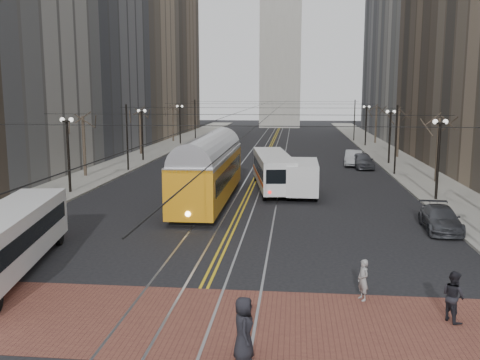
% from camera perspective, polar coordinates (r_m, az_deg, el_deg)
% --- Properties ---
extents(ground, '(260.00, 260.00, 0.00)m').
position_cam_1_polar(ground, '(22.67, -3.48, -10.63)').
color(ground, black).
rests_on(ground, ground).
extents(sidewalk_left, '(5.00, 140.00, 0.15)m').
position_cam_1_polar(sidewalk_left, '(69.00, -9.72, 2.81)').
color(sidewalk_left, gray).
rests_on(sidewalk_left, ground).
extents(sidewalk_right, '(5.00, 140.00, 0.15)m').
position_cam_1_polar(sidewalk_right, '(67.45, 15.67, 2.45)').
color(sidewalk_right, gray).
rests_on(sidewalk_right, ground).
extents(crosswalk_band, '(25.00, 6.00, 0.01)m').
position_cam_1_polar(crosswalk_band, '(19.02, -5.50, -14.68)').
color(crosswalk_band, brown).
rests_on(crosswalk_band, ground).
extents(streetcar_rails, '(4.80, 130.00, 0.02)m').
position_cam_1_polar(streetcar_rails, '(66.57, 2.83, 2.64)').
color(streetcar_rails, gray).
rests_on(streetcar_rails, ground).
extents(centre_lines, '(0.42, 130.00, 0.01)m').
position_cam_1_polar(centre_lines, '(66.57, 2.83, 2.64)').
color(centre_lines, gold).
rests_on(centre_lines, ground).
extents(building_left_mid, '(16.00, 20.00, 34.00)m').
position_cam_1_polar(building_left_mid, '(73.63, -18.10, 16.10)').
color(building_left_mid, slate).
rests_on(building_left_mid, ground).
extents(building_left_far, '(16.00, 20.00, 40.00)m').
position_cam_1_polar(building_left_far, '(111.57, -9.57, 15.50)').
color(building_left_far, brown).
rests_on(building_left_far, ground).
extents(building_right_far, '(16.00, 20.00, 40.00)m').
position_cam_1_polar(building_right_far, '(109.94, 18.05, 15.28)').
color(building_right_far, slate).
rests_on(building_right_far, ground).
extents(lamp_posts, '(27.60, 57.20, 5.60)m').
position_cam_1_polar(lamp_posts, '(50.14, 1.84, 3.67)').
color(lamp_posts, black).
rests_on(lamp_posts, ground).
extents(street_trees, '(31.68, 53.28, 5.60)m').
position_cam_1_polar(street_trees, '(56.60, 2.31, 4.31)').
color(street_trees, '#382D23').
rests_on(street_trees, ground).
extents(trolley_wires, '(25.96, 120.00, 6.60)m').
position_cam_1_polar(trolley_wires, '(56.11, 2.29, 5.26)').
color(trolley_wires, black).
rests_on(trolley_wires, ground).
extents(transit_bus, '(4.15, 11.22, 2.75)m').
position_cam_1_polar(transit_bus, '(25.12, -23.51, -6.13)').
color(transit_bus, silver).
rests_on(transit_bus, ground).
extents(streetcar, '(2.97, 15.73, 3.71)m').
position_cam_1_polar(streetcar, '(38.04, -3.29, 0.41)').
color(streetcar, orange).
rests_on(streetcar, ground).
extents(rear_bus, '(3.95, 11.30, 2.89)m').
position_cam_1_polar(rear_bus, '(42.87, 3.52, 0.86)').
color(rear_bus, white).
rests_on(rear_bus, ground).
extents(cargo_van, '(2.32, 5.95, 2.63)m').
position_cam_1_polar(cargo_van, '(40.34, 6.65, 0.10)').
color(cargo_van, silver).
rests_on(cargo_van, ground).
extents(sedan_grey, '(2.13, 4.81, 1.61)m').
position_cam_1_polar(sedan_grey, '(56.48, 12.95, 2.03)').
color(sedan_grey, '#45474D').
rests_on(sedan_grey, ground).
extents(sedan_silver, '(2.36, 5.10, 1.62)m').
position_cam_1_polar(sedan_silver, '(58.46, 12.01, 2.31)').
color(sedan_silver, '#95989C').
rests_on(sedan_silver, ground).
extents(sedan_parked, '(2.13, 4.76, 1.35)m').
position_cam_1_polar(sedan_parked, '(32.34, 20.61, -3.89)').
color(sedan_parked, '#3A3C41').
rests_on(sedan_parked, ground).
extents(pedestrian_a, '(0.72, 1.00, 1.90)m').
position_cam_1_polar(pedestrian_a, '(16.08, 0.39, -15.56)').
color(pedestrian_a, black).
rests_on(pedestrian_a, crosswalk_band).
extents(pedestrian_b, '(0.57, 0.67, 1.56)m').
position_cam_1_polar(pedestrian_b, '(20.88, 13.00, -10.33)').
color(pedestrian_b, gray).
rests_on(pedestrian_b, crosswalk_band).
extents(pedestrian_c, '(0.98, 1.07, 1.77)m').
position_cam_1_polar(pedestrian_c, '(19.93, 21.81, -11.43)').
color(pedestrian_c, black).
rests_on(pedestrian_c, crosswalk_band).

